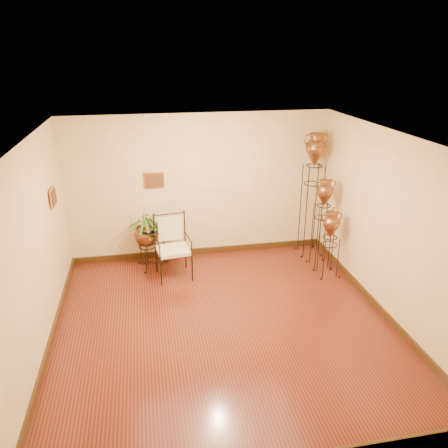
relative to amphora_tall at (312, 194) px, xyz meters
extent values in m
plane|color=maroon|center=(-2.15, -2.15, -1.25)|extent=(5.00, 5.00, 0.00)
cube|color=#3B240D|center=(-2.15, 0.33, -1.19)|extent=(5.00, 0.04, 0.12)
cube|color=#3B240D|center=(-4.63, -2.15, -1.19)|extent=(0.04, 5.00, 0.12)
cube|color=#3B240D|center=(0.33, -2.15, -1.19)|extent=(0.04, 5.00, 0.12)
cube|color=#C47739|center=(-3.00, 0.31, 0.35)|extent=(0.36, 0.03, 0.29)
cube|color=#C47739|center=(-4.61, -0.70, 0.45)|extent=(0.03, 0.36, 0.29)
cube|color=beige|center=(-2.76, -0.51, -0.73)|extent=(0.61, 0.58, 0.06)
cube|color=beige|center=(-2.76, -0.51, -0.40)|extent=(0.43, 0.08, 0.45)
cylinder|color=black|center=(-3.06, -0.05, -0.46)|extent=(0.55, 0.55, 0.02)
camera|label=1|loc=(-3.17, -7.60, 2.63)|focal=35.00mm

